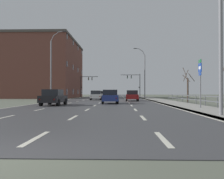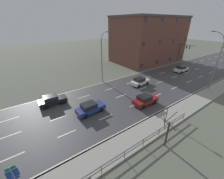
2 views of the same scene
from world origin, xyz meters
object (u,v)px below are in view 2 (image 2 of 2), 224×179
at_px(car_mid_centre, 181,69).
at_px(brick_building, 148,39).
at_px(car_far_right, 52,100).
at_px(street_lamp_left_bank, 102,59).
at_px(traffic_signal_left, 183,50).
at_px(car_distant, 140,81).
at_px(street_lamp_midground, 216,63).
at_px(car_near_right, 90,108).
at_px(car_far_left, 145,100).

xyz_separation_m(car_mid_centre, brick_building, (-13.52, 1.51, 5.92)).
xyz_separation_m(car_far_right, brick_building, (-10.76, 33.04, 5.92)).
relative_size(street_lamp_left_bank, car_far_right, 2.47).
distance_m(traffic_signal_left, car_distant, 24.49).
height_order(street_lamp_midground, car_near_right, street_lamp_midground).
relative_size(street_lamp_left_bank, traffic_signal_left, 1.80).
height_order(street_lamp_left_bank, traffic_signal_left, street_lamp_left_bank).
xyz_separation_m(street_lamp_midground, traffic_signal_left, (-14.18, 14.45, -1.17)).
distance_m(street_lamp_midground, traffic_signal_left, 20.28).
bearing_deg(car_far_right, car_mid_centre, 86.90).
bearing_deg(car_far_left, car_distant, 142.20).
bearing_deg(car_near_right, car_far_right, -147.21).
relative_size(street_lamp_midground, car_mid_centre, 2.50).
relative_size(street_lamp_left_bank, car_distant, 2.46).
distance_m(street_lamp_left_bank, car_far_right, 12.57).
bearing_deg(car_far_left, car_mid_centre, 107.48).
relative_size(street_lamp_midground, street_lamp_left_bank, 1.01).
bearing_deg(car_far_left, street_lamp_left_bank, -175.48).
bearing_deg(car_distant, car_far_left, -42.25).
distance_m(street_lamp_midground, car_far_left, 15.03).
distance_m(street_lamp_left_bank, car_near_right, 12.27).
height_order(car_mid_centre, car_far_right, same).
bearing_deg(brick_building, street_lamp_midground, -17.63).
distance_m(street_lamp_midground, street_lamp_left_bank, 20.88).
xyz_separation_m(street_lamp_left_bank, car_near_right, (8.74, -7.50, -4.24)).
relative_size(street_lamp_left_bank, car_far_left, 2.48).
bearing_deg(street_lamp_left_bank, car_far_left, 2.83).
bearing_deg(brick_building, car_far_left, -47.93).
xyz_separation_m(street_lamp_left_bank, traffic_signal_left, (0.73, 29.07, -1.12)).
height_order(street_lamp_midground, street_lamp_left_bank, street_lamp_midground).
height_order(car_near_right, car_distant, same).
distance_m(street_lamp_left_bank, car_distant, 9.02).
height_order(street_lamp_midground, car_far_left, street_lamp_midground).
relative_size(street_lamp_midground, brick_building, 0.48).
bearing_deg(car_mid_centre, car_near_right, -82.73).
distance_m(street_lamp_midground, brick_building, 23.45).
relative_size(car_mid_centre, car_near_right, 0.99).
height_order(traffic_signal_left, car_near_right, traffic_signal_left).
xyz_separation_m(traffic_signal_left, car_near_right, (8.01, -36.57, -3.12)).
xyz_separation_m(street_lamp_left_bank, car_mid_centre, (6.13, 20.19, -4.24)).
xyz_separation_m(car_far_left, car_distant, (-5.77, 4.76, 0.00)).
relative_size(car_far_left, car_near_right, 0.99).
relative_size(car_far_right, brick_building, 0.19).
relative_size(traffic_signal_left, car_far_right, 1.37).
distance_m(car_far_left, car_far_right, 14.53).
bearing_deg(street_lamp_midground, car_far_left, -102.96).
xyz_separation_m(street_lamp_midground, brick_building, (-22.30, 7.08, 1.63)).
distance_m(street_lamp_left_bank, car_far_left, 12.44).
bearing_deg(street_lamp_left_bank, car_distant, 42.08).
bearing_deg(car_far_left, street_lamp_midground, 78.73).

